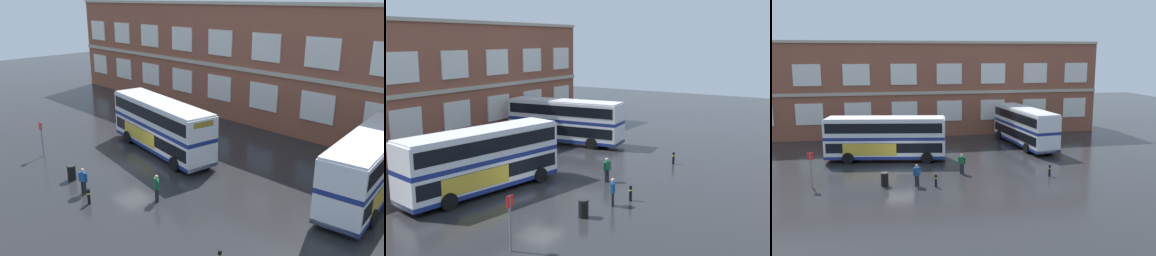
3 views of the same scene
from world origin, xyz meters
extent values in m
plane|color=#232326|center=(0.00, 2.00, 0.00)|extent=(120.00, 120.00, 0.00)
cube|color=silver|center=(1.14, 13.94, 3.09)|extent=(3.00, 0.12, 2.43)
cube|color=silver|center=(6.49, 13.94, 3.09)|extent=(3.00, 0.12, 2.43)
cube|color=silver|center=(11.84, 13.94, 3.09)|extent=(3.00, 0.12, 2.43)
cube|color=silver|center=(17.19, 13.94, 3.09)|extent=(3.00, 0.12, 2.43)
cube|color=silver|center=(22.54, 13.94, 3.09)|extent=(3.00, 0.12, 2.43)
cube|color=silver|center=(1.14, 13.94, 7.50)|extent=(3.00, 0.12, 2.43)
cube|color=silver|center=(6.49, 13.94, 7.50)|extent=(3.00, 0.12, 2.43)
cube|color=silver|center=(11.84, 13.94, 7.50)|extent=(3.00, 0.12, 2.43)
cube|color=silver|center=(17.19, 13.94, 7.50)|extent=(3.00, 0.12, 2.43)
cube|color=silver|center=(22.54, 13.94, 7.50)|extent=(3.00, 0.12, 2.43)
cube|color=silver|center=(-1.08, 3.64, 1.23)|extent=(11.27, 4.29, 1.75)
cube|color=black|center=(-1.08, 3.64, 1.44)|extent=(10.84, 4.26, 0.90)
cube|color=navy|center=(-1.08, 3.64, 2.25)|extent=(11.27, 4.29, 0.30)
cube|color=silver|center=(-1.08, 3.64, 3.17)|extent=(11.27, 4.29, 1.55)
cube|color=black|center=(-1.08, 3.64, 3.25)|extent=(10.84, 4.26, 0.90)
cube|color=navy|center=(-1.08, 3.64, 0.49)|extent=(11.27, 4.31, 0.28)
cube|color=silver|center=(-1.08, 3.64, 4.01)|extent=(11.03, 4.16, 0.12)
cube|color=gold|center=(-2.59, 2.58, 1.31)|extent=(4.78, 0.81, 1.10)
cube|color=yellow|center=(4.32, 2.76, 3.60)|extent=(0.33, 1.65, 0.40)
cylinder|color=black|center=(2.52, 1.76, 0.52)|extent=(1.08, 0.48, 1.04)
cylinder|color=black|center=(2.93, 4.28, 0.52)|extent=(1.08, 0.48, 1.04)
cylinder|color=black|center=(-4.54, 2.92, 0.52)|extent=(1.08, 0.48, 1.04)
cylinder|color=black|center=(-4.13, 5.43, 0.52)|extent=(1.08, 0.48, 1.04)
cube|color=silver|center=(13.69, 7.34, 1.23)|extent=(3.87, 11.23, 1.75)
cube|color=black|center=(13.69, 7.34, 1.44)|extent=(3.85, 10.80, 0.90)
cube|color=navy|center=(13.69, 7.34, 2.25)|extent=(3.87, 11.23, 0.30)
cube|color=silver|center=(13.69, 7.34, 3.17)|extent=(3.87, 11.23, 1.55)
cube|color=black|center=(13.69, 7.34, 3.25)|extent=(3.85, 10.80, 0.90)
cube|color=navy|center=(13.69, 7.34, 0.49)|extent=(3.89, 11.23, 0.28)
cube|color=silver|center=(13.69, 7.34, 4.01)|extent=(3.74, 11.00, 0.12)
cube|color=gold|center=(15.13, 6.18, 1.31)|extent=(0.62, 4.81, 1.10)
cube|color=yellow|center=(13.02, 12.77, 3.60)|extent=(1.65, 0.26, 0.40)
cylinder|color=black|center=(14.48, 11.31, 0.52)|extent=(0.44, 1.07, 1.04)
cylinder|color=black|center=(11.95, 11.00, 0.52)|extent=(0.44, 1.07, 1.04)
cylinder|color=black|center=(15.35, 4.22, 0.52)|extent=(0.44, 1.07, 1.04)
cylinder|color=black|center=(12.82, 3.91, 0.52)|extent=(0.44, 1.07, 1.04)
cylinder|color=black|center=(4.99, -1.98, 0.42)|extent=(0.21, 0.21, 0.85)
cylinder|color=black|center=(5.18, -2.05, 0.42)|extent=(0.21, 0.21, 0.85)
cube|color=#145933|center=(5.08, -2.01, 1.15)|extent=(0.46, 0.37, 0.60)
cylinder|color=#145933|center=(4.84, -1.92, 1.12)|extent=(0.14, 0.14, 0.57)
cylinder|color=#145933|center=(5.33, -2.11, 1.12)|extent=(0.14, 0.14, 0.57)
sphere|color=tan|center=(5.08, -2.01, 1.59)|extent=(0.22, 0.22, 0.22)
cylinder|color=black|center=(1.24, -4.58, 0.42)|extent=(0.21, 0.21, 0.85)
cylinder|color=black|center=(1.06, -4.66, 0.42)|extent=(0.21, 0.21, 0.85)
cube|color=#194C8C|center=(1.15, -4.62, 1.15)|extent=(0.46, 0.39, 0.60)
cylinder|color=#194C8C|center=(1.38, -4.51, 1.12)|extent=(0.15, 0.15, 0.57)
cylinder|color=#194C8C|center=(0.91, -4.73, 1.12)|extent=(0.15, 0.15, 0.57)
sphere|color=tan|center=(1.15, -4.62, 1.59)|extent=(0.22, 0.22, 0.22)
cylinder|color=slate|center=(-6.62, -3.52, 1.35)|extent=(0.10, 0.10, 2.70)
cube|color=red|center=(-6.62, -3.54, 2.42)|extent=(0.44, 0.04, 0.56)
cylinder|color=black|center=(-1.26, -4.11, 0.47)|extent=(0.56, 0.56, 0.95)
cylinder|color=black|center=(-1.26, -4.11, 0.99)|extent=(0.60, 0.60, 0.08)
cylinder|color=black|center=(11.98, -4.13, 0.47)|extent=(0.18, 0.18, 0.95)
cylinder|color=yellow|center=(11.98, -4.13, 0.68)|extent=(0.19, 0.19, 0.08)
cylinder|color=black|center=(2.53, -5.10, 0.47)|extent=(0.18, 0.18, 0.95)
cylinder|color=yellow|center=(2.53, -5.10, 0.68)|extent=(0.19, 0.19, 0.08)
camera|label=1|loc=(22.21, -16.01, 11.68)|focal=38.22mm
camera|label=2|loc=(-21.71, -16.94, 9.61)|focal=43.38mm
camera|label=3|loc=(-0.94, -34.92, 9.94)|focal=38.79mm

